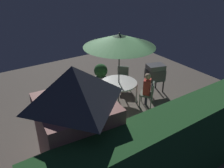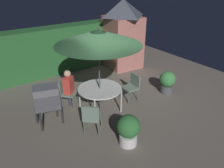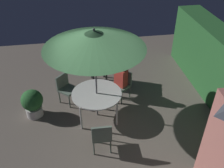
% 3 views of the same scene
% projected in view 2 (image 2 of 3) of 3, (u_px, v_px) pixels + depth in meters
% --- Properties ---
extents(ground_plane, '(11.00, 11.00, 0.00)m').
position_uv_depth(ground_plane, '(112.00, 102.00, 7.70)').
color(ground_plane, '#6B6056').
extents(hedge_backdrop, '(7.25, 0.80, 1.98)m').
position_uv_depth(hedge_backdrop, '(66.00, 48.00, 9.83)').
color(hedge_backdrop, '#28602D').
rests_on(hedge_backdrop, ground).
extents(garden_shed, '(1.62, 1.68, 2.99)m').
position_uv_depth(garden_shed, '(123.00, 34.00, 9.99)').
color(garden_shed, '#B26B60').
rests_on(garden_shed, ground).
extents(patio_table, '(1.36, 1.36, 0.78)m').
position_uv_depth(patio_table, '(100.00, 90.00, 6.93)').
color(patio_table, white).
rests_on(patio_table, ground).
extents(patio_umbrella, '(2.48, 2.48, 2.63)m').
position_uv_depth(patio_umbrella, '(98.00, 37.00, 6.20)').
color(patio_umbrella, '#4C4C51').
rests_on(patio_umbrella, ground).
extents(bbq_grill, '(0.82, 0.68, 1.20)m').
position_uv_depth(bbq_grill, '(47.00, 98.00, 6.23)').
color(bbq_grill, '#47474C').
rests_on(bbq_grill, ground).
extents(chair_near_shed, '(0.65, 0.65, 0.90)m').
position_uv_depth(chair_near_shed, '(67.00, 91.00, 7.27)').
color(chair_near_shed, slate).
rests_on(chair_near_shed, ground).
extents(chair_far_side, '(0.65, 0.65, 0.90)m').
position_uv_depth(chair_far_side, '(92.00, 116.00, 6.00)').
color(chair_far_side, slate).
rests_on(chair_far_side, ground).
extents(chair_toward_hedge, '(0.48, 0.47, 0.90)m').
position_uv_depth(chair_toward_hedge, '(132.00, 85.00, 7.66)').
color(chair_toward_hedge, slate).
rests_on(chair_toward_hedge, ground).
extents(potted_plant_by_shed, '(0.60, 0.60, 0.84)m').
position_uv_depth(potted_plant_by_shed, '(128.00, 129.00, 5.62)').
color(potted_plant_by_shed, silver).
rests_on(potted_plant_by_shed, ground).
extents(potted_plant_by_grill, '(0.58, 0.58, 0.83)m').
position_uv_depth(potted_plant_by_grill, '(167.00, 81.00, 8.10)').
color(potted_plant_by_grill, '#4C4C51').
rests_on(potted_plant_by_grill, ground).
extents(person_in_red, '(0.41, 0.40, 1.26)m').
position_uv_depth(person_in_red, '(68.00, 84.00, 7.14)').
color(person_in_red, '#CC3D33').
rests_on(person_in_red, ground).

